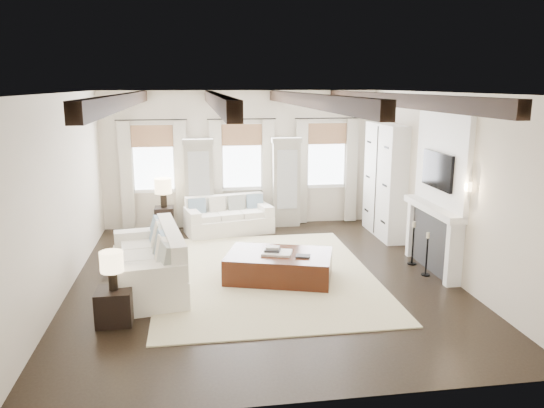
{
  "coord_description": "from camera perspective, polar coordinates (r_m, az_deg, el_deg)",
  "views": [
    {
      "loc": [
        -1.16,
        -8.72,
        3.34
      ],
      "look_at": [
        0.29,
        0.82,
        1.15
      ],
      "focal_mm": 35.0,
      "sensor_mm": 36.0,
      "label": 1
    }
  ],
  "objects": [
    {
      "name": "book_loose",
      "position": [
        9.05,
        3.35,
        -5.62
      ],
      "size": [
        0.28,
        0.24,
        0.03
      ],
      "primitive_type": "cube",
      "rotation": [
        0.0,
        0.0,
        -0.31
      ],
      "color": "#262628",
      "rests_on": "ottoman"
    },
    {
      "name": "candlestick_far",
      "position": [
        10.37,
        14.9,
        -4.45
      ],
      "size": [
        0.17,
        0.17,
        0.83
      ],
      "color": "black",
      "rests_on": "ground"
    },
    {
      "name": "sofa_back",
      "position": [
        12.21,
        -4.74,
        -1.53
      ],
      "size": [
        2.07,
        1.27,
        0.83
      ],
      "color": "white",
      "rests_on": "ground"
    },
    {
      "name": "tray",
      "position": [
        9.2,
        0.54,
        -5.26
      ],
      "size": [
        0.59,
        0.51,
        0.04
      ],
      "primitive_type": "cube",
      "rotation": [
        0.0,
        0.0,
        -0.31
      ],
      "color": "white",
      "rests_on": "ottoman"
    },
    {
      "name": "side_table_front",
      "position": [
        8.01,
        -16.56,
        -10.47
      ],
      "size": [
        0.5,
        0.5,
        0.5
      ],
      "primitive_type": "cube",
      "color": "black",
      "rests_on": "ground"
    },
    {
      "name": "book_lower",
      "position": [
        9.21,
        0.06,
        -4.99
      ],
      "size": [
        0.31,
        0.27,
        0.04
      ],
      "primitive_type": "cube",
      "rotation": [
        0.0,
        0.0,
        -0.31
      ],
      "color": "#262628",
      "rests_on": "tray"
    },
    {
      "name": "area_rug",
      "position": [
        9.56,
        -0.74,
        -7.6
      ],
      "size": [
        3.79,
        4.86,
        0.02
      ],
      "primitive_type": "cube",
      "color": "beige",
      "rests_on": "ground"
    },
    {
      "name": "room_shell",
      "position": [
        9.9,
        2.59,
        4.35
      ],
      "size": [
        6.54,
        7.54,
        3.22
      ],
      "color": "beige",
      "rests_on": "ground"
    },
    {
      "name": "sofa_left",
      "position": [
        9.09,
        -12.77,
        -6.32
      ],
      "size": [
        1.39,
        2.47,
        1.0
      ],
      "color": "white",
      "rests_on": "ground"
    },
    {
      "name": "book_upper",
      "position": [
        9.25,
        0.09,
        -4.68
      ],
      "size": [
        0.26,
        0.23,
        0.03
      ],
      "primitive_type": "cube",
      "rotation": [
        0.0,
        0.0,
        -0.31
      ],
      "color": "beige",
      "rests_on": "book_lower"
    },
    {
      "name": "lamp_back",
      "position": [
        12.09,
        -11.63,
        1.73
      ],
      "size": [
        0.38,
        0.38,
        0.65
      ],
      "color": "black",
      "rests_on": "side_table_back"
    },
    {
      "name": "side_table_back",
      "position": [
        12.25,
        -11.48,
        -1.76
      ],
      "size": [
        0.42,
        0.42,
        0.63
      ],
      "primitive_type": "cube",
      "color": "black",
      "rests_on": "ground"
    },
    {
      "name": "lamp_front",
      "position": [
        7.79,
        -16.86,
        -6.18
      ],
      "size": [
        0.33,
        0.33,
        0.56
      ],
      "color": "black",
      "rests_on": "side_table_front"
    },
    {
      "name": "candlestick_near",
      "position": [
        9.84,
        16.29,
        -5.56
      ],
      "size": [
        0.16,
        0.16,
        0.79
      ],
      "color": "black",
      "rests_on": "ground"
    },
    {
      "name": "ottoman",
      "position": [
        9.29,
        0.77,
        -6.73
      ],
      "size": [
        2.04,
        1.6,
        0.47
      ],
      "primitive_type": "cube",
      "rotation": [
        0.0,
        0.0,
        -0.31
      ],
      "color": "black",
      "rests_on": "ground"
    },
    {
      "name": "ground",
      "position": [
        9.4,
        -0.98,
        -8.01
      ],
      "size": [
        7.5,
        7.5,
        0.0
      ],
      "primitive_type": "plane",
      "color": "black",
      "rests_on": "ground"
    }
  ]
}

